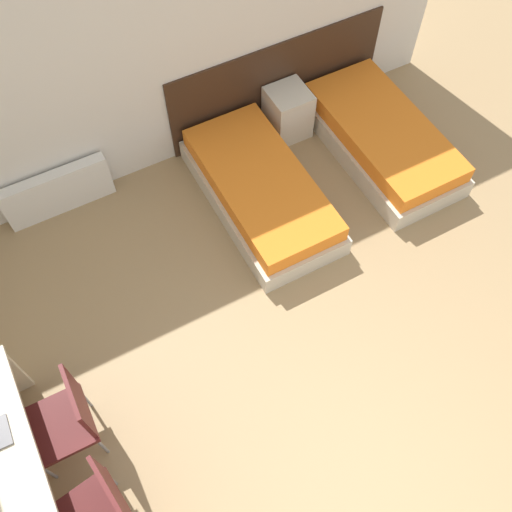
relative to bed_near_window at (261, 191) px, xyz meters
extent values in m
cube|color=silver|center=(-0.50, 1.00, 1.15)|extent=(6.10, 0.05, 2.70)
cube|color=#382316|center=(0.71, 0.96, 0.29)|extent=(2.44, 0.03, 0.97)
cube|color=beige|center=(0.00, 0.00, -0.09)|extent=(0.91, 1.86, 0.23)
cube|color=orange|center=(0.00, 0.00, 0.12)|extent=(0.83, 1.78, 0.18)
cube|color=beige|center=(1.43, 0.00, -0.09)|extent=(0.91, 1.86, 0.23)
cube|color=orange|center=(1.43, 0.00, 0.12)|extent=(0.83, 1.78, 0.18)
cube|color=beige|center=(0.71, 0.72, 0.08)|extent=(0.41, 0.41, 0.55)
cube|color=silver|center=(-1.75, 0.88, 0.05)|extent=(1.05, 0.12, 0.50)
cube|color=beige|center=(-2.79, -1.70, 0.54)|extent=(0.52, 1.95, 0.04)
cube|color=#511919|center=(-2.41, -1.35, 0.22)|extent=(0.48, 0.48, 0.05)
cube|color=#511919|center=(-2.19, -1.35, 0.48)|extent=(0.04, 0.43, 0.47)
cylinder|color=slate|center=(-2.63, -1.55, 0.00)|extent=(0.02, 0.02, 0.40)
cylinder|color=slate|center=(-2.62, -1.14, 0.00)|extent=(0.02, 0.02, 0.40)
cylinder|color=slate|center=(-2.21, -1.56, 0.00)|extent=(0.02, 0.02, 0.40)
cylinder|color=slate|center=(-2.20, -1.14, 0.00)|extent=(0.02, 0.02, 0.40)
cube|color=#511919|center=(-2.19, -2.02, 0.48)|extent=(0.09, 0.43, 0.47)
cylinder|color=slate|center=(-2.24, -1.81, 0.00)|extent=(0.02, 0.02, 0.40)
camera|label=1|loc=(-1.66, -2.99, 4.42)|focal=40.00mm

